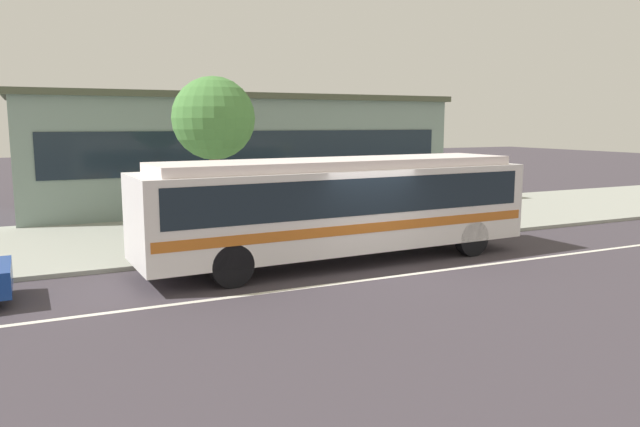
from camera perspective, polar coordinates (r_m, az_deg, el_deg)
ground_plane at (r=15.46m, az=4.85°, el=-5.30°), size 120.00×120.00×0.00m
sidewalk_slab at (r=21.21m, az=-4.11°, el=-1.35°), size 60.00×8.00×0.12m
lane_stripe_center at (r=14.80m, az=6.42°, el=-5.94°), size 56.00×0.16×0.01m
transit_bus at (r=16.04m, az=1.92°, el=1.04°), size 10.75×2.87×2.75m
pedestrian_waiting_near_sign at (r=18.43m, az=-4.95°, el=0.57°), size 0.48×0.48×1.75m
pedestrian_walking_along_curb at (r=17.93m, az=-14.28°, el=-0.20°), size 0.40×0.40×1.60m
bus_stop_sign at (r=20.27m, az=12.18°, el=2.68°), size 0.08×0.44×2.45m
street_tree_near_stop at (r=19.10m, az=-9.94°, el=8.66°), size 2.54×2.54×4.97m
station_building at (r=27.32m, az=-7.77°, el=5.82°), size 18.20×6.60×4.85m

